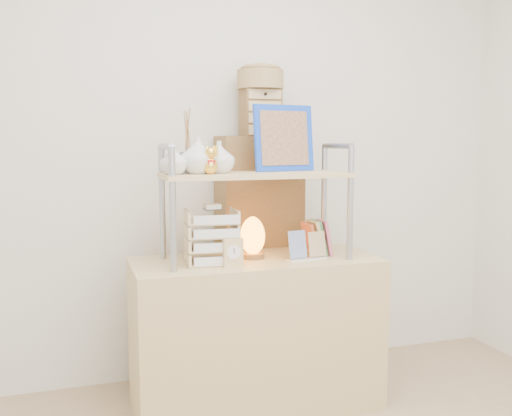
% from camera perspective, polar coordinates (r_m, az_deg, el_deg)
% --- Properties ---
extents(room_shell, '(3.42, 3.41, 2.61)m').
position_cam_1_polar(room_shell, '(2.02, 7.41, 17.25)').
color(room_shell, silver).
rests_on(room_shell, ground).
extents(desk, '(1.20, 0.50, 0.75)m').
position_cam_1_polar(desk, '(2.90, -0.01, -12.41)').
color(desk, tan).
rests_on(desk, ground).
extents(cabinet, '(0.46, 0.25, 1.35)m').
position_cam_1_polar(cabinet, '(3.20, 0.31, -4.99)').
color(cabinet, brown).
rests_on(cabinet, ground).
extents(hutch, '(0.91, 0.34, 0.75)m').
position_cam_1_polar(hutch, '(2.72, -1.85, 3.92)').
color(hutch, '#9A9FA8').
rests_on(hutch, desk).
extents(letter_tray, '(0.25, 0.24, 0.28)m').
position_cam_1_polar(letter_tray, '(2.69, -4.39, -3.16)').
color(letter_tray, '#D6AF80').
rests_on(letter_tray, desk).
extents(salt_lamp, '(0.13, 0.13, 0.21)m').
position_cam_1_polar(salt_lamp, '(2.80, -0.36, -2.92)').
color(salt_lamp, brown).
rests_on(salt_lamp, desk).
extents(desk_clock, '(0.09, 0.05, 0.13)m').
position_cam_1_polar(desk_clock, '(2.62, -2.34, -4.47)').
color(desk_clock, tan).
rests_on(desk_clock, desk).
extents(postcard_stand, '(0.21, 0.09, 0.14)m').
position_cam_1_polar(postcard_stand, '(2.79, 5.13, -4.33)').
color(postcard_stand, white).
rests_on(postcard_stand, desk).
extents(drawer_chest, '(0.20, 0.16, 0.25)m').
position_cam_1_polar(drawer_chest, '(3.11, 0.45, 9.50)').
color(drawer_chest, brown).
rests_on(drawer_chest, cabinet).
extents(woven_basket, '(0.25, 0.25, 0.10)m').
position_cam_1_polar(woven_basket, '(3.13, 0.44, 12.71)').
color(woven_basket, olive).
rests_on(woven_basket, drawer_chest).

